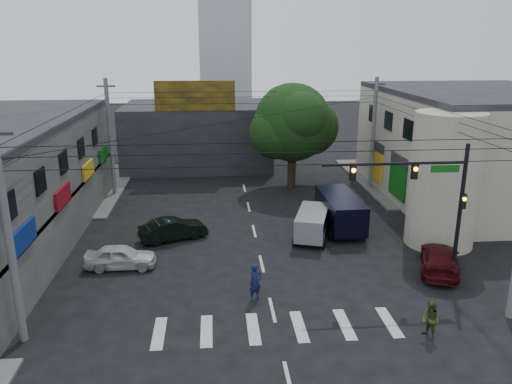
{
  "coord_description": "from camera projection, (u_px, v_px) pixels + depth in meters",
  "views": [
    {
      "loc": [
        -2.52,
        -23.23,
        11.8
      ],
      "look_at": [
        -0.14,
        4.0,
        3.56
      ],
      "focal_mm": 35.0,
      "sensor_mm": 36.0,
      "label": 1
    }
  ],
  "objects": [
    {
      "name": "navy_van",
      "position": [
        340.0,
        212.0,
        32.6
      ],
      "size": [
        5.69,
        2.35,
        2.24
      ],
      "primitive_type": null,
      "rotation": [
        0.0,
        0.0,
        1.59
      ],
      "color": "black",
      "rests_on": "ground"
    },
    {
      "name": "utility_pole_far_left",
      "position": [
        110.0,
        138.0,
        38.83
      ],
      "size": [
        0.32,
        0.32,
        9.2
      ],
      "primitive_type": "cylinder",
      "color": "#59595B",
      "rests_on": "ground"
    },
    {
      "name": "sidewalk_far_left",
      "position": [
        28.0,
        189.0,
        41.42
      ],
      "size": [
        16.0,
        16.0,
        0.15
      ],
      "primitive_type": "cube",
      "color": "#514F4C",
      "rests_on": "ground"
    },
    {
      "name": "utility_pole_far_right",
      "position": [
        373.0,
        134.0,
        40.58
      ],
      "size": [
        0.32,
        0.32,
        9.2
      ],
      "primitive_type": "cylinder",
      "color": "#59595B",
      "rests_on": "ground"
    },
    {
      "name": "traffic_gantry",
      "position": [
        429.0,
        193.0,
        24.07
      ],
      "size": [
        7.1,
        0.35,
        7.2
      ],
      "color": "black",
      "rests_on": "ground"
    },
    {
      "name": "silver_minivan",
      "position": [
        312.0,
        225.0,
        31.03
      ],
      "size": [
        5.11,
        4.11,
        1.77
      ],
      "primitive_type": null,
      "rotation": [
        0.0,
        0.0,
        1.26
      ],
      "color": "#979B9F",
      "rests_on": "ground"
    },
    {
      "name": "billboard",
      "position": [
        195.0,
        96.0,
        43.46
      ],
      "size": [
        7.0,
        0.3,
        2.6
      ],
      "primitive_type": "cube",
      "color": "olive",
      "rests_on": "building_far"
    },
    {
      "name": "sidewalk_far_right",
      "position": [
        445.0,
        179.0,
        44.42
      ],
      "size": [
        16.0,
        16.0,
        0.15
      ],
      "primitive_type": "cube",
      "color": "#514F4C",
      "rests_on": "ground"
    },
    {
      "name": "dark_sedan",
      "position": [
        173.0,
        229.0,
        30.9
      ],
      "size": [
        4.31,
        5.14,
        1.37
      ],
      "primitive_type": "imported",
      "rotation": [
        0.0,
        0.0,
        1.95
      ],
      "color": "black",
      "rests_on": "ground"
    },
    {
      "name": "white_compact",
      "position": [
        121.0,
        257.0,
        27.02
      ],
      "size": [
        1.59,
        3.81,
        1.29
      ],
      "primitive_type": "imported",
      "rotation": [
        0.0,
        0.0,
        1.56
      ],
      "color": "beige",
      "rests_on": "ground"
    },
    {
      "name": "building_far",
      "position": [
        198.0,
        135.0,
        49.37
      ],
      "size": [
        14.0,
        10.0,
        6.0
      ],
      "primitive_type": "cube",
      "color": "#232326",
      "rests_on": "ground"
    },
    {
      "name": "traffic_officer",
      "position": [
        255.0,
        282.0,
        23.54
      ],
      "size": [
        1.04,
        1.0,
        1.83
      ],
      "primitive_type": "imported",
      "rotation": [
        0.0,
        0.0,
        0.51
      ],
      "color": "#121742",
      "rests_on": "ground"
    },
    {
      "name": "building_right",
      "position": [
        479.0,
        147.0,
        38.51
      ],
      "size": [
        14.0,
        18.0,
        8.0
      ],
      "primitive_type": "cube",
      "color": "#A19A80",
      "rests_on": "ground"
    },
    {
      "name": "street_tree",
      "position": [
        293.0,
        123.0,
        40.74
      ],
      "size": [
        6.4,
        6.4,
        8.7
      ],
      "color": "black",
      "rests_on": "ground"
    },
    {
      "name": "ground",
      "position": [
        265.0,
        280.0,
        25.77
      ],
      "size": [
        160.0,
        160.0,
        0.0
      ],
      "primitive_type": "plane",
      "color": "black",
      "rests_on": "ground"
    },
    {
      "name": "utility_pole_near_left",
      "position": [
        9.0,
        236.0,
        19.28
      ],
      "size": [
        0.32,
        0.32,
        9.2
      ],
      "primitive_type": "cylinder",
      "color": "#59595B",
      "rests_on": "ground"
    },
    {
      "name": "corner_column",
      "position": [
        444.0,
        180.0,
        29.35
      ],
      "size": [
        4.0,
        4.0,
        8.0
      ],
      "primitive_type": "cylinder",
      "color": "#A19A80",
      "rests_on": "ground"
    },
    {
      "name": "pedestrian_olive",
      "position": [
        431.0,
        320.0,
        20.52
      ],
      "size": [
        1.25,
        1.2,
        1.65
      ],
      "primitive_type": "imported",
      "rotation": [
        0.0,
        0.0,
        -1.17
      ],
      "color": "#35431E",
      "rests_on": "ground"
    },
    {
      "name": "maroon_sedan",
      "position": [
        440.0,
        259.0,
        26.63
      ],
      "size": [
        5.35,
        6.15,
        1.38
      ],
      "primitive_type": "imported",
      "rotation": [
        0.0,
        0.0,
        2.74
      ],
      "color": "#3F090B",
      "rests_on": "ground"
    }
  ]
}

